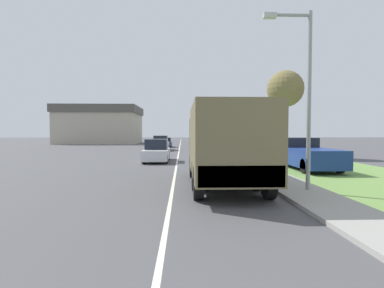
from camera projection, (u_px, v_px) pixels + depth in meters
name	position (u px, v px, depth m)	size (l,w,h in m)	color
ground_plane	(179.00, 149.00, 39.03)	(180.00, 180.00, 0.00)	#4C4C4F
lane_centre_stripe	(179.00, 149.00, 39.03)	(0.12, 120.00, 0.00)	silver
sidewalk_right	(214.00, 148.00, 39.18)	(1.80, 120.00, 0.12)	#9E9B93
grass_strip_right	(247.00, 148.00, 39.33)	(7.00, 120.00, 0.02)	#6B9347
military_truck	(224.00, 143.00, 11.51)	(2.52, 7.12, 3.06)	#545B3D
car_nearest_ahead	(157.00, 151.00, 21.74)	(1.74, 4.58, 1.62)	silver
car_second_ahead	(161.00, 144.00, 35.43)	(1.78, 4.82, 1.74)	tan
car_third_ahead	(165.00, 143.00, 43.25)	(1.89, 4.28, 1.38)	navy
pickup_truck	(305.00, 154.00, 17.41)	(2.06, 5.74, 1.77)	navy
lamp_post	(303.00, 82.00, 10.30)	(1.69, 0.24, 6.14)	gray
tree_mid_right	(285.00, 89.00, 25.29)	(3.08, 3.08, 7.33)	brown
tree_far_right	(235.00, 113.00, 38.96)	(3.13, 3.13, 6.21)	#4C3D2D
building_distant	(101.00, 125.00, 58.39)	(15.02, 12.55, 7.15)	#B2A893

